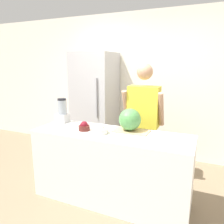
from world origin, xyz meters
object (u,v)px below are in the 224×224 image
person (143,123)px  bowl_cherries (84,127)px  bowl_cream (101,130)px  blender (62,112)px  refrigerator (95,105)px  watermelon (130,120)px

person → bowl_cherries: person is taller
person → bowl_cream: bearing=-114.2°
person → blender: (-1.04, -0.47, 0.17)m
refrigerator → person: size_ratio=1.11×
watermelon → bowl_cherries: watermelon is taller
blender → watermelon: bearing=-1.6°
watermelon → blender: bearing=178.4°
bowl_cream → blender: blender is taller
watermelon → refrigerator: bearing=133.8°
watermelon → blender: 1.01m
person → bowl_cream: 0.79m
person → bowl_cherries: (-0.56, -0.69, 0.06)m
refrigerator → blender: bearing=-87.3°
refrigerator → bowl_cherries: refrigerator is taller
bowl_cherries → person: bearing=51.0°
bowl_cherries → refrigerator: bearing=112.2°
refrigerator → blender: 1.08m
refrigerator → watermelon: bearing=-46.2°
bowl_cream → blender: bearing=161.4°
watermelon → blender: size_ratio=0.79×
bowl_cherries → bowl_cream: bearing=-5.5°
refrigerator → bowl_cream: (0.77, -1.32, -0.02)m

